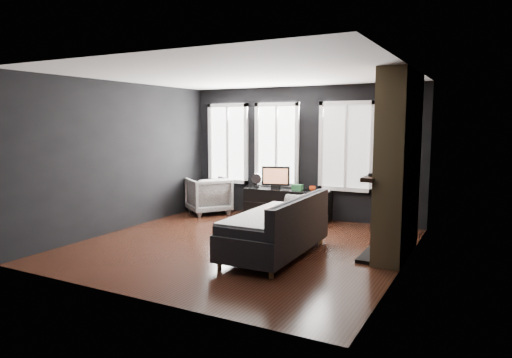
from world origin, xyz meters
The scene contains 18 objects.
floor centered at (0.00, 0.00, 0.00)m, with size 5.00×5.00×0.00m, color black.
ceiling centered at (0.00, 0.00, 2.70)m, with size 5.00×5.00×0.00m, color white.
wall_back centered at (0.00, 2.50, 1.35)m, with size 5.00×0.02×2.70m, color black.
wall_left centered at (-2.50, 0.00, 1.35)m, with size 0.02×5.00×2.70m, color black.
wall_right centered at (2.50, 0.00, 1.35)m, with size 0.02×5.00×2.70m, color black.
windows centered at (-0.45, 2.46, 2.38)m, with size 4.00×0.16×1.76m, color white, non-canonical shape.
fireplace centered at (2.30, 0.60, 1.35)m, with size 0.70×1.62×2.70m, color #93724C, non-canonical shape.
sofa centered at (0.71, -0.25, 0.45)m, with size 1.05×2.10×0.90m, color #242426, non-canonical shape.
stripe_pillow centered at (0.93, 0.27, 0.65)m, with size 0.09×0.38×0.38m, color gray.
armchair centered at (-1.95, 1.95, 0.43)m, with size 0.84×0.79×0.86m, color white.
media_console centered at (-0.18, 2.24, 0.31)m, with size 1.77×0.55×0.61m, color black, non-canonical shape.
monitor centered at (-0.45, 2.20, 0.87)m, with size 0.59×0.13×0.52m, color black, non-canonical shape.
desk_fan centered at (-0.88, 2.17, 0.76)m, with size 0.22×0.22×0.31m, color #949494, non-canonical shape.
mug centered at (0.35, 2.24, 0.67)m, with size 0.13×0.10×0.13m, color #F64717.
book centered at (0.51, 2.34, 0.72)m, with size 0.17×0.02×0.23m, color #AEA78B.
storage_box centered at (0.03, 2.22, 0.67)m, with size 0.21×0.13×0.11m, color #307A41.
mantel_vase centered at (2.05, 1.05, 1.32)m, with size 0.18×0.19×0.18m, color gold.
mantel_clock centered at (2.05, 0.05, 1.25)m, with size 0.11×0.11×0.04m, color black.
Camera 1 is at (3.56, -6.23, 1.97)m, focal length 32.00 mm.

